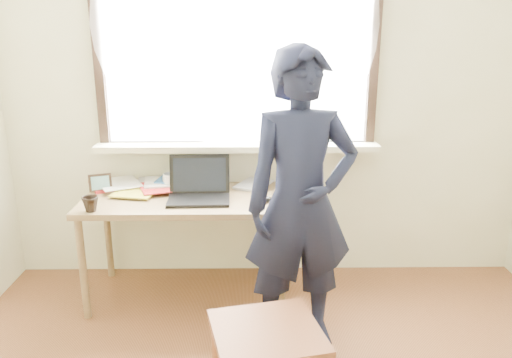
{
  "coord_description": "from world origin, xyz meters",
  "views": [
    {
      "loc": [
        -0.12,
        -1.31,
        1.65
      ],
      "look_at": [
        -0.09,
        0.95,
        0.99
      ],
      "focal_mm": 35.0,
      "sensor_mm": 36.0,
      "label": 1
    }
  ],
  "objects_px": {
    "laptop": "(199,189)",
    "work_chair": "(267,344)",
    "person": "(301,204)",
    "desk": "(186,207)",
    "mug_dark": "(90,204)",
    "mug_white": "(173,181)"
  },
  "relations": [
    {
      "from": "desk",
      "to": "person",
      "type": "relative_size",
      "value": 0.78
    },
    {
      "from": "laptop",
      "to": "person",
      "type": "distance_m",
      "value": 0.75
    },
    {
      "from": "laptop",
      "to": "person",
      "type": "relative_size",
      "value": 0.24
    },
    {
      "from": "mug_dark",
      "to": "work_chair",
      "type": "relative_size",
      "value": 0.18
    },
    {
      "from": "desk",
      "to": "work_chair",
      "type": "bearing_deg",
      "value": -67.2
    },
    {
      "from": "desk",
      "to": "laptop",
      "type": "distance_m",
      "value": 0.16
    },
    {
      "from": "person",
      "to": "work_chair",
      "type": "bearing_deg",
      "value": -116.75
    },
    {
      "from": "laptop",
      "to": "person",
      "type": "xyz_separation_m",
      "value": [
        0.57,
        -0.48,
        0.07
      ]
    },
    {
      "from": "work_chair",
      "to": "person",
      "type": "xyz_separation_m",
      "value": [
        0.19,
        0.6,
        0.42
      ]
    },
    {
      "from": "mug_white",
      "to": "person",
      "type": "relative_size",
      "value": 0.08
    },
    {
      "from": "laptop",
      "to": "mug_dark",
      "type": "distance_m",
      "value": 0.64
    },
    {
      "from": "laptop",
      "to": "work_chair",
      "type": "bearing_deg",
      "value": -70.68
    },
    {
      "from": "laptop",
      "to": "mug_dark",
      "type": "relative_size",
      "value": 4.03
    },
    {
      "from": "laptop",
      "to": "mug_dark",
      "type": "height_order",
      "value": "laptop"
    },
    {
      "from": "desk",
      "to": "mug_dark",
      "type": "relative_size",
      "value": 13.36
    },
    {
      "from": "desk",
      "to": "mug_white",
      "type": "xyz_separation_m",
      "value": [
        -0.11,
        0.18,
        0.12
      ]
    },
    {
      "from": "laptop",
      "to": "mug_dark",
      "type": "xyz_separation_m",
      "value": [
        -0.6,
        -0.23,
        -0.02
      ]
    },
    {
      "from": "desk",
      "to": "mug_dark",
      "type": "distance_m",
      "value": 0.58
    },
    {
      "from": "desk",
      "to": "person",
      "type": "height_order",
      "value": "person"
    },
    {
      "from": "work_chair",
      "to": "desk",
      "type": "bearing_deg",
      "value": 112.8
    },
    {
      "from": "mug_dark",
      "to": "mug_white",
      "type": "bearing_deg",
      "value": 47.2
    },
    {
      "from": "desk",
      "to": "mug_white",
      "type": "bearing_deg",
      "value": 120.92
    }
  ]
}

